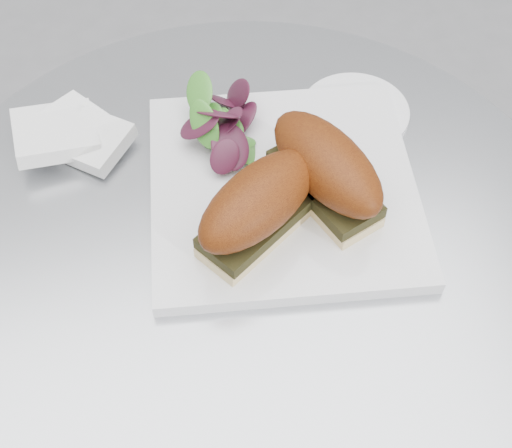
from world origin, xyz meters
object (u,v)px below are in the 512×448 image
at_px(sandwich_right, 326,169).
at_px(saucer, 355,113).
at_px(plate, 283,188).
at_px(sandwich_left, 258,206).

distance_m(sandwich_right, saucer, 0.15).
bearing_deg(sandwich_right, plate, -146.63).
xyz_separation_m(plate, saucer, (0.11, 0.09, -0.00)).
relative_size(sandwich_left, sandwich_right, 0.97).
distance_m(sandwich_left, saucer, 0.22).
bearing_deg(plate, saucer, 38.44).
bearing_deg(saucer, plate, -141.56).
bearing_deg(sandwich_right, saucer, 126.78).
bearing_deg(sandwich_left, plate, 19.81).
height_order(plate, saucer, plate).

